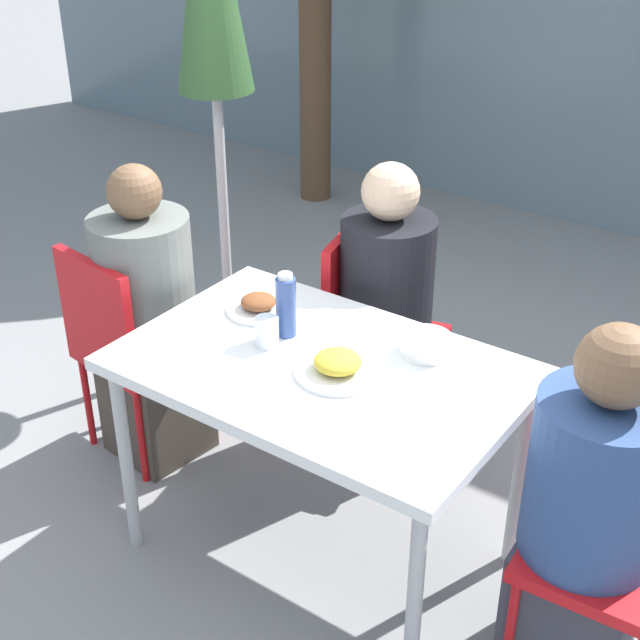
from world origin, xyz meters
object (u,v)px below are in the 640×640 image
object	(u,v)px
chair_far	(369,322)
drinking_cup	(267,332)
person_far	(385,322)
salad_bowl	(426,345)
person_right	(588,524)
closed_umbrella	(212,2)
chair_left	(124,340)
person_left	(149,327)
chair_right	(614,520)
bottle	(286,306)

from	to	relation	value
chair_far	drinking_cup	bearing A→B (deg)	-9.55
person_far	salad_bowl	world-z (taller)	person_far
person_right	closed_umbrella	distance (m)	2.36
chair_left	person_right	distance (m)	1.77
chair_left	chair_far	bearing A→B (deg)	51.06
person_far	drinking_cup	size ratio (longest dim) A/B	12.39
person_right	salad_bowl	distance (m)	0.70
person_left	closed_umbrella	xyz separation A→B (m)	(-0.25, 0.73, 1.03)
chair_left	closed_umbrella	size ratio (longest dim) A/B	0.40
chair_far	drinking_cup	distance (m)	0.75
person_right	person_far	distance (m)	1.18
chair_left	chair_right	world-z (taller)	same
chair_far	closed_umbrella	distance (m)	1.38
salad_bowl	person_far	bearing A→B (deg)	133.65
chair_far	salad_bowl	bearing A→B (deg)	33.79
chair_right	closed_umbrella	bearing A→B (deg)	-22.50
drinking_cup	closed_umbrella	bearing A→B (deg)	137.17
person_left	chair_right	distance (m)	1.76
salad_bowl	bottle	bearing A→B (deg)	-159.70
chair_far	bottle	bearing A→B (deg)	-8.00
closed_umbrella	person_left	bearing A→B (deg)	-70.88
chair_right	person_right	bearing A→B (deg)	58.04
bottle	drinking_cup	xyz separation A→B (m)	(-0.01, -0.09, -0.06)
bottle	chair_left	bearing A→B (deg)	-176.44
drinking_cup	chair_left	bearing A→B (deg)	176.66
chair_left	salad_bowl	xyz separation A→B (m)	(1.15, 0.20, 0.28)
person_right	chair_right	bearing A→B (deg)	-121.96
drinking_cup	salad_bowl	distance (m)	0.49
chair_far	bottle	size ratio (longest dim) A/B	4.03
closed_umbrella	chair_right	bearing A→B (deg)	-19.41
person_far	bottle	distance (m)	0.65
person_left	closed_umbrella	distance (m)	1.28
chair_right	salad_bowl	xyz separation A→B (m)	(-0.67, 0.11, 0.28)
person_left	salad_bowl	distance (m)	1.12
person_left	chair_right	world-z (taller)	person_left
chair_left	chair_right	bearing A→B (deg)	10.17
chair_left	closed_umbrella	world-z (taller)	closed_umbrella
chair_far	person_far	world-z (taller)	person_far
bottle	salad_bowl	world-z (taller)	bottle
chair_right	chair_far	xyz separation A→B (m)	(-1.15, 0.55, 0.00)
chair_left	bottle	distance (m)	0.81
closed_umbrella	chair_far	bearing A→B (deg)	-10.62
person_right	chair_far	distance (m)	1.27
person_left	salad_bowl	size ratio (longest dim) A/B	7.39
person_left	person_right	world-z (taller)	person_left
person_far	bottle	bearing A→B (deg)	-16.76
person_far	closed_umbrella	world-z (taller)	closed_umbrella
person_right	bottle	world-z (taller)	person_right
chair_right	salad_bowl	bearing A→B (deg)	-12.19
person_left	chair_far	world-z (taller)	person_left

